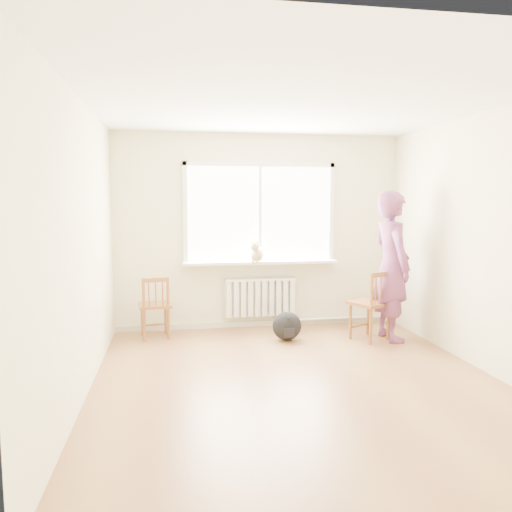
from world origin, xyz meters
name	(u,v)px	position (x,y,z in m)	size (l,w,h in m)	color
floor	(298,382)	(0.00, 0.00, 0.00)	(4.50, 4.50, 0.00)	olive
ceiling	(301,101)	(0.00, 0.00, 2.70)	(4.50, 4.50, 0.00)	white
back_wall	(259,232)	(0.00, 2.25, 1.35)	(4.00, 0.01, 2.70)	beige
window	(260,209)	(0.00, 2.22, 1.66)	(2.12, 0.05, 1.42)	white
windowsill	(261,262)	(0.00, 2.14, 0.93)	(2.15, 0.22, 0.04)	white
radiator	(260,297)	(0.00, 2.16, 0.44)	(1.00, 0.12, 0.55)	white
heating_pipe	(344,318)	(1.25, 2.19, 0.08)	(0.04, 0.04, 1.40)	silver
baseboard	(260,323)	(0.00, 2.23, 0.04)	(4.00, 0.03, 0.08)	beige
chair_left	(155,307)	(-1.44, 1.83, 0.41)	(0.45, 0.44, 0.81)	#9A5F2D
chair_right	(373,305)	(1.30, 1.28, 0.45)	(0.59, 0.58, 0.90)	#9A5F2D
person	(392,266)	(1.55, 1.31, 0.95)	(0.69, 0.46, 1.90)	#BF3F46
cat	(256,253)	(-0.08, 2.05, 1.08)	(0.29, 0.44, 0.31)	beige
backpack	(287,326)	(0.22, 1.46, 0.19)	(0.37, 0.28, 0.37)	black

